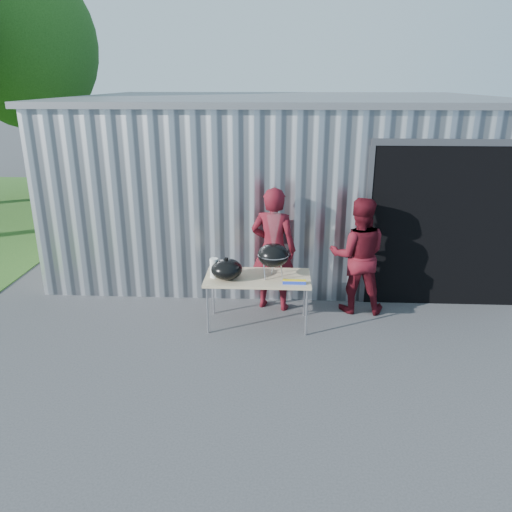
# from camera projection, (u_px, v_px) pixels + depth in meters

# --- Properties ---
(ground) EXTENTS (80.00, 80.00, 0.00)m
(ground) POSITION_uv_depth(u_px,v_px,m) (223.00, 352.00, 6.61)
(ground) COLOR #3D3D40
(building) EXTENTS (8.20, 6.20, 3.10)m
(building) POSITION_uv_depth(u_px,v_px,m) (290.00, 175.00, 10.37)
(building) COLOR silver
(building) RESTS_ON ground
(tree_far) EXTENTS (3.98, 3.98, 6.59)m
(tree_far) POSITION_uv_depth(u_px,v_px,m) (25.00, 46.00, 13.96)
(tree_far) COLOR #442D19
(tree_far) RESTS_ON ground
(folding_table) EXTENTS (1.50, 0.75, 0.75)m
(folding_table) POSITION_uv_depth(u_px,v_px,m) (258.00, 279.00, 7.13)
(folding_table) COLOR tan
(folding_table) RESTS_ON ground
(kettle_grill) EXTENTS (0.45, 0.45, 0.94)m
(kettle_grill) POSITION_uv_depth(u_px,v_px,m) (273.00, 250.00, 6.94)
(kettle_grill) COLOR black
(kettle_grill) RESTS_ON folding_table
(grill_lid) EXTENTS (0.44, 0.44, 0.32)m
(grill_lid) POSITION_uv_depth(u_px,v_px,m) (227.00, 269.00, 6.99)
(grill_lid) COLOR black
(grill_lid) RESTS_ON folding_table
(paper_towels) EXTENTS (0.12, 0.12, 0.28)m
(paper_towels) POSITION_uv_depth(u_px,v_px,m) (214.00, 268.00, 7.05)
(paper_towels) COLOR white
(paper_towels) RESTS_ON folding_table
(white_tub) EXTENTS (0.20, 0.15, 0.10)m
(white_tub) POSITION_uv_depth(u_px,v_px,m) (221.00, 268.00, 7.31)
(white_tub) COLOR white
(white_tub) RESTS_ON folding_table
(foil_box) EXTENTS (0.32, 0.05, 0.06)m
(foil_box) POSITION_uv_depth(u_px,v_px,m) (294.00, 282.00, 6.85)
(foil_box) COLOR #1C36BC
(foil_box) RESTS_ON folding_table
(person_cook) EXTENTS (0.79, 0.61, 1.92)m
(person_cook) POSITION_uv_depth(u_px,v_px,m) (273.00, 249.00, 7.59)
(person_cook) COLOR #520E17
(person_cook) RESTS_ON ground
(person_bystander) EXTENTS (0.91, 0.73, 1.79)m
(person_bystander) POSITION_uv_depth(u_px,v_px,m) (358.00, 256.00, 7.54)
(person_bystander) COLOR #520E17
(person_bystander) RESTS_ON ground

